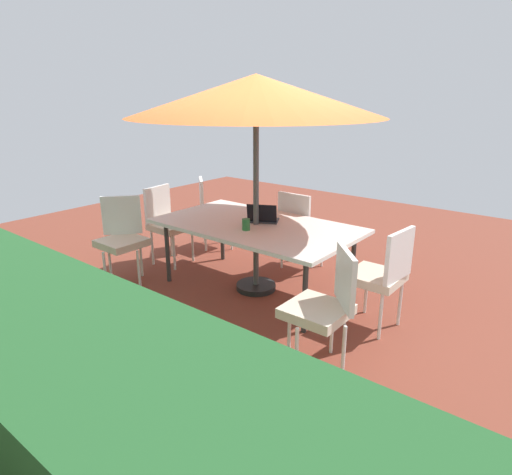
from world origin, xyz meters
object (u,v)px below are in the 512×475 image
at_px(patio_umbrella, 256,97).
at_px(cup, 246,224).
at_px(chair_east, 167,221).
at_px(chair_northwest, 325,303).
at_px(chair_south, 300,226).
at_px(chair_southeast, 213,209).
at_px(chair_northeast, 122,236).
at_px(dining_table, 256,228).
at_px(chair_west, 382,273).
at_px(laptop, 263,218).

bearing_deg(patio_umbrella, cup, 103.57).
distance_m(chair_east, cup, 1.50).
relative_size(chair_northwest, cup, 8.33).
height_order(patio_umbrella, chair_south, patio_umbrella).
height_order(chair_southeast, chair_northeast, same).
relative_size(dining_table, chair_southeast, 2.21).
xyz_separation_m(patio_umbrella, chair_northeast, (1.33, 0.77, -1.51)).
relative_size(dining_table, chair_northeast, 2.21).
bearing_deg(chair_northeast, chair_northwest, -49.48).
bearing_deg(chair_east, chair_west, -96.14).
relative_size(chair_northwest, chair_northeast, 1.00).
bearing_deg(laptop, chair_northeast, 5.59).
bearing_deg(laptop, chair_south, -119.79).
relative_size(chair_east, chair_west, 1.00).
distance_m(dining_table, cup, 0.26).
xyz_separation_m(chair_southeast, chair_northwest, (-2.73, 1.58, 0.00)).
bearing_deg(laptop, cup, 70.13).
bearing_deg(chair_east, chair_northeast, 177.84).
height_order(chair_southeast, chair_west, same).
bearing_deg(chair_west, dining_table, -82.90).
height_order(dining_table, chair_northeast, chair_northeast).
bearing_deg(cup, chair_northwest, 155.50).
bearing_deg(chair_northwest, cup, -157.87).
xyz_separation_m(dining_table, laptop, (-0.01, -0.11, 0.09)).
relative_size(chair_south, cup, 8.33).
bearing_deg(patio_umbrella, dining_table, 0.00).
height_order(chair_east, chair_northeast, same).
bearing_deg(chair_south, chair_southeast, 2.24).
bearing_deg(chair_southeast, chair_east, 130.87).
relative_size(patio_umbrella, chair_south, 2.62).
height_order(chair_northwest, chair_northeast, same).
xyz_separation_m(dining_table, chair_northwest, (-1.34, 0.82, -0.16)).
relative_size(chair_east, cup, 8.33).
bearing_deg(chair_south, dining_table, 87.57).
distance_m(dining_table, laptop, 0.14).
distance_m(chair_west, laptop, 1.44).
xyz_separation_m(chair_northeast, laptop, (-1.34, -0.88, 0.25)).
bearing_deg(cup, chair_west, -168.59).
height_order(chair_southeast, laptop, chair_southeast).
height_order(chair_east, cup, chair_east).
relative_size(dining_table, laptop, 5.45).
bearing_deg(chair_east, chair_northwest, -113.63).
xyz_separation_m(chair_east, chair_west, (-2.83, -0.08, 0.00)).
distance_m(chair_northeast, laptop, 1.63).
xyz_separation_m(dining_table, chair_east, (1.41, 0.04, -0.16)).
relative_size(patio_umbrella, chair_northwest, 2.62).
bearing_deg(chair_south, chair_east, 30.72).
relative_size(chair_southeast, cup, 8.33).
xyz_separation_m(patio_umbrella, chair_northwest, (-1.34, 0.82, -1.51)).
distance_m(chair_west, chair_south, 1.59).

